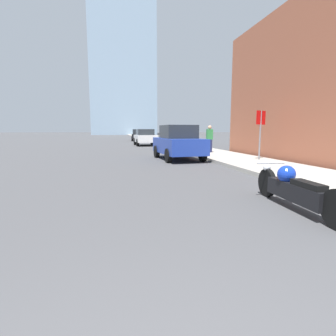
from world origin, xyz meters
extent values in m
cube|color=#9E998E|center=(5.53, 40.00, 0.07)|extent=(2.82, 240.00, 0.15)
cube|color=#8CA5BC|center=(3.59, 96.57, 34.68)|extent=(21.18, 21.18, 69.37)
cylinder|color=black|center=(3.04, 4.87, 0.31)|extent=(0.14, 0.62, 0.61)
cube|color=black|center=(2.98, 3.87, 0.33)|extent=(0.33, 1.53, 0.32)
sphere|color=#1433AD|center=(3.00, 4.18, 0.61)|extent=(0.34, 0.34, 0.34)
cube|color=black|center=(2.96, 3.55, 0.54)|extent=(0.26, 0.71, 0.10)
sphere|color=silver|center=(3.04, 4.90, 0.64)|extent=(0.16, 0.16, 0.16)
cylinder|color=silver|center=(3.03, 4.76, 0.76)|extent=(0.62, 0.07, 0.04)
cube|color=#1E3899|center=(2.92, 12.49, 0.69)|extent=(1.98, 3.93, 0.74)
cube|color=#23282D|center=(2.92, 12.49, 1.39)|extent=(1.60, 1.92, 0.64)
cylinder|color=black|center=(2.01, 13.63, 0.32)|extent=(0.24, 0.66, 0.65)
cylinder|color=black|center=(3.68, 13.73, 0.32)|extent=(0.24, 0.66, 0.65)
cylinder|color=black|center=(2.16, 11.26, 0.32)|extent=(0.24, 0.66, 0.65)
cylinder|color=black|center=(3.82, 11.36, 0.32)|extent=(0.24, 0.66, 0.65)
cube|color=silver|center=(2.76, 25.02, 0.68)|extent=(1.89, 3.90, 0.66)
cube|color=#23282D|center=(2.76, 25.02, 1.28)|extent=(1.57, 1.89, 0.56)
cylinder|color=black|center=(1.88, 26.20, 0.35)|extent=(0.22, 0.70, 0.69)
cylinder|color=black|center=(3.59, 26.24, 0.35)|extent=(0.22, 0.70, 0.69)
cylinder|color=black|center=(1.93, 23.81, 0.35)|extent=(0.22, 0.70, 0.69)
cylinder|color=black|center=(3.64, 23.85, 0.35)|extent=(0.22, 0.70, 0.69)
cube|color=black|center=(3.17, 36.69, 0.63)|extent=(2.04, 4.24, 0.62)
cube|color=#23282D|center=(3.17, 36.69, 1.27)|extent=(1.59, 2.09, 0.66)
cylinder|color=black|center=(2.51, 38.03, 0.32)|extent=(0.26, 0.65, 0.64)
cylinder|color=black|center=(4.08, 37.88, 0.32)|extent=(0.26, 0.65, 0.64)
cylinder|color=black|center=(2.27, 35.50, 0.32)|extent=(0.26, 0.65, 0.64)
cylinder|color=black|center=(3.84, 35.35, 0.32)|extent=(0.26, 0.65, 0.64)
cylinder|color=slate|center=(6.14, 10.39, 1.23)|extent=(0.07, 0.07, 2.16)
cube|color=red|center=(6.14, 10.39, 2.01)|extent=(0.57, 0.26, 0.60)
cube|color=#1E2347|center=(5.36, 14.58, 0.53)|extent=(0.29, 0.20, 0.76)
cube|color=#2D7F42|center=(5.36, 14.58, 1.22)|extent=(0.36, 0.20, 0.61)
sphere|color=tan|center=(5.36, 14.58, 1.63)|extent=(0.22, 0.22, 0.22)
camera|label=1|loc=(-0.26, -0.23, 1.45)|focal=28.00mm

